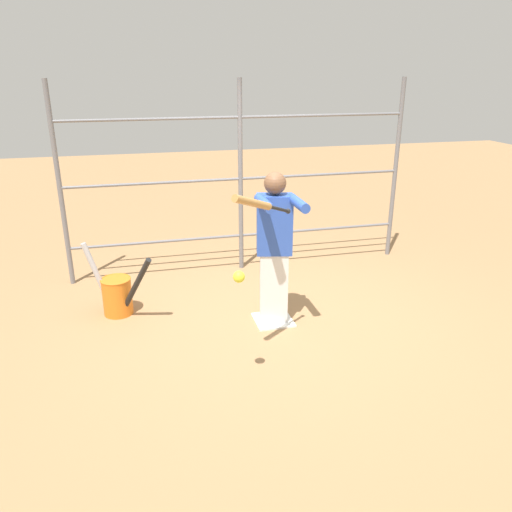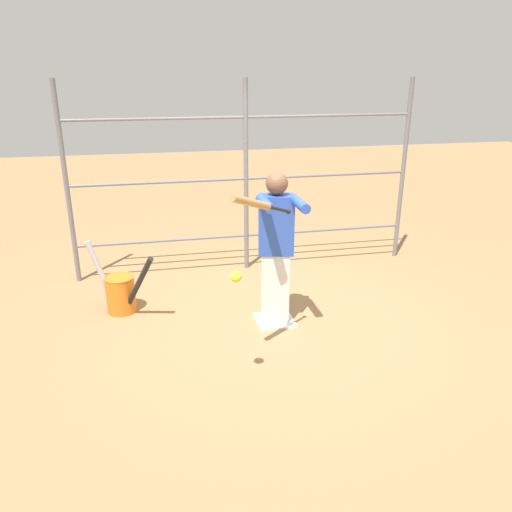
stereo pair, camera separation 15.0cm
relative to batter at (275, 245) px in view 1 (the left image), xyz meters
The scene contains 7 objects.
ground_plane 0.88m from the batter, 90.00° to the right, with size 24.00×24.00×0.00m, color #9E754C.
home_plate 0.87m from the batter, 90.00° to the right, with size 0.40×0.40×0.02m.
fence_backstop 1.66m from the batter, 90.00° to the right, with size 4.47×0.06×2.47m.
batter is the anchor object (origin of this frame).
baseball_bat_swinging 1.02m from the batter, 63.04° to the left, with size 0.65×0.54×0.33m.
softball_in_flight 1.23m from the batter, 60.58° to the left, with size 0.10×0.10×0.10m.
bat_bucket 1.85m from the batter, 20.12° to the right, with size 0.73×0.61×0.85m.
Camera 1 is at (1.35, 4.63, 2.57)m, focal length 35.00 mm.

